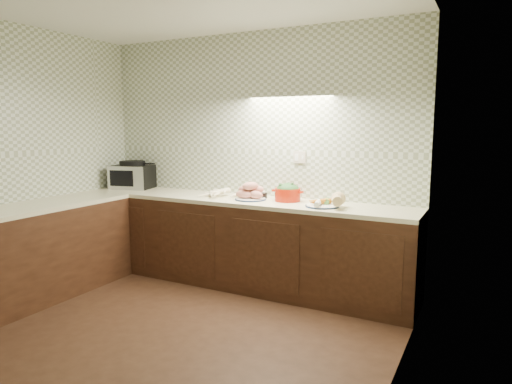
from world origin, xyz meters
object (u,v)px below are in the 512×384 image
at_px(sweet_potato_plate, 251,193).
at_px(onion_bowl, 260,194).
at_px(parsnip_pile, 219,194).
at_px(veg_plate, 330,201).
at_px(toaster_oven, 133,176).
at_px(dutch_oven, 288,192).

height_order(sweet_potato_plate, onion_bowl, sweet_potato_plate).
xyz_separation_m(parsnip_pile, veg_plate, (1.21, -0.03, 0.02)).
height_order(parsnip_pile, onion_bowl, onion_bowl).
bearing_deg(sweet_potato_plate, toaster_oven, 176.63).
xyz_separation_m(parsnip_pile, sweet_potato_plate, (0.38, -0.01, 0.03)).
bearing_deg(parsnip_pile, onion_bowl, 17.42).
bearing_deg(onion_bowl, veg_plate, -11.55).
relative_size(toaster_oven, veg_plate, 1.37).
bearing_deg(onion_bowl, dutch_oven, -7.22).
xyz_separation_m(onion_bowl, veg_plate, (0.80, -0.16, 0.01)).
bearing_deg(sweet_potato_plate, parsnip_pile, 179.16).
bearing_deg(veg_plate, sweet_potato_plate, 178.00).
bearing_deg(parsnip_pile, toaster_oven, 175.87).
height_order(toaster_oven, veg_plate, toaster_oven).
relative_size(toaster_oven, dutch_oven, 1.66).
distance_m(parsnip_pile, veg_plate, 1.22).
height_order(toaster_oven, dutch_oven, toaster_oven).
bearing_deg(dutch_oven, toaster_oven, 177.68).
height_order(parsnip_pile, sweet_potato_plate, sweet_potato_plate).
relative_size(sweet_potato_plate, onion_bowl, 2.18).
height_order(toaster_oven, onion_bowl, toaster_oven).
relative_size(toaster_oven, onion_bowl, 3.62).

